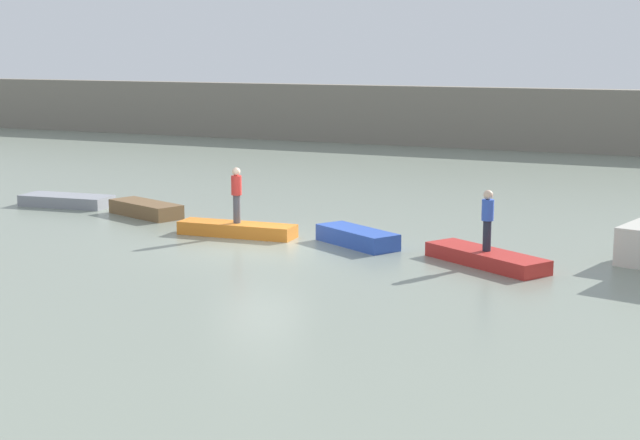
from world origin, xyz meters
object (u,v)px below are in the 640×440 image
at_px(person_red_shirt, 237,192).
at_px(person_blue_shirt, 488,217).
at_px(rowboat_red, 486,258).
at_px(rowboat_grey, 67,201).
at_px(rowboat_orange, 237,229).
at_px(rowboat_brown, 146,209).
at_px(rowboat_blue, 357,237).

xyz_separation_m(person_red_shirt, person_blue_shirt, (8.01, -0.73, -0.06)).
height_order(rowboat_red, person_red_shirt, person_red_shirt).
bearing_deg(rowboat_red, rowboat_grey, -160.53).
xyz_separation_m(rowboat_orange, person_blue_shirt, (8.01, -0.73, 1.10)).
bearing_deg(person_blue_shirt, rowboat_brown, 168.81).
relative_size(rowboat_orange, rowboat_blue, 1.32).
relative_size(rowboat_red, person_red_shirt, 2.16).
xyz_separation_m(rowboat_brown, rowboat_blue, (8.49, -1.55, -0.00)).
distance_m(rowboat_brown, rowboat_blue, 8.63).
distance_m(rowboat_blue, rowboat_red, 4.22).
bearing_deg(rowboat_blue, person_blue_shirt, 16.38).
distance_m(rowboat_grey, person_blue_shirt, 16.75).
bearing_deg(rowboat_blue, rowboat_brown, -161.00).
distance_m(rowboat_grey, person_red_shirt, 8.82).
bearing_deg(rowboat_red, rowboat_blue, -163.08).
height_order(rowboat_blue, person_red_shirt, person_red_shirt).
bearing_deg(person_red_shirt, rowboat_brown, 158.96).
height_order(person_red_shirt, person_blue_shirt, person_red_shirt).
relative_size(rowboat_grey, rowboat_brown, 1.13).
relative_size(rowboat_orange, person_blue_shirt, 2.26).
height_order(rowboat_grey, person_blue_shirt, person_blue_shirt).
relative_size(rowboat_blue, person_blue_shirt, 1.71).
xyz_separation_m(rowboat_brown, person_blue_shirt, (12.60, -2.49, 1.06)).
xyz_separation_m(rowboat_grey, person_red_shirt, (8.43, -2.29, 1.16)).
bearing_deg(person_red_shirt, person_blue_shirt, -5.18).
bearing_deg(person_red_shirt, rowboat_red, -5.18).
distance_m(rowboat_orange, rowboat_blue, 3.90).
relative_size(rowboat_grey, rowboat_orange, 0.90).
distance_m(rowboat_grey, rowboat_blue, 12.50).
height_order(rowboat_red, person_blue_shirt, person_blue_shirt).
distance_m(rowboat_orange, person_blue_shirt, 8.11).
bearing_deg(rowboat_grey, rowboat_orange, -21.65).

